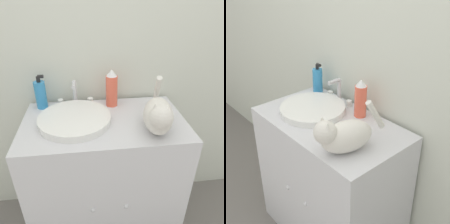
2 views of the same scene
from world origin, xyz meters
TOP-DOWN VIEW (x-y plane):
  - wall_back at (0.00, 0.52)m, footprint 6.00×0.05m
  - vanity_cabinet at (0.00, 0.24)m, footprint 0.82×0.49m
  - sink_basin at (-0.15, 0.24)m, footprint 0.36×0.36m
  - faucet at (-0.15, 0.43)m, footprint 0.20×0.10m
  - cat at (0.24, 0.12)m, footprint 0.19×0.36m
  - soap_bottle at (-0.33, 0.42)m, footprint 0.06×0.06m
  - spray_bottle at (0.06, 0.40)m, footprint 0.06×0.06m

SIDE VIEW (x-z plane):
  - vanity_cabinet at x=0.00m, z-range 0.00..0.81m
  - sink_basin at x=-0.15m, z-range 0.81..0.85m
  - faucet at x=-0.15m, z-range 0.80..0.95m
  - soap_bottle at x=-0.33m, z-range 0.79..0.99m
  - cat at x=0.24m, z-range 0.78..1.01m
  - spray_bottle at x=0.06m, z-range 0.81..1.02m
  - wall_back at x=0.00m, z-range 0.00..2.50m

